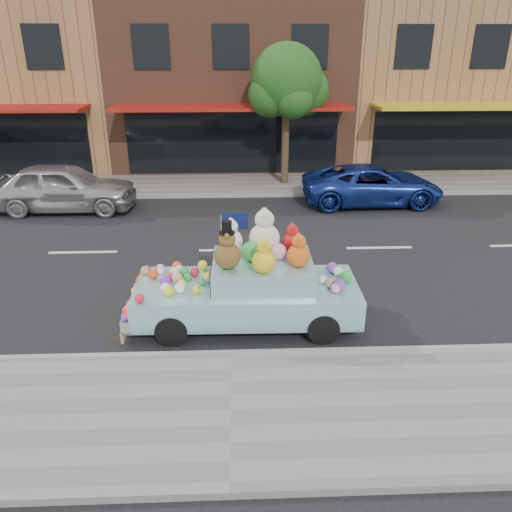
{
  "coord_description": "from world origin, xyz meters",
  "views": [
    {
      "loc": [
        0.14,
        -12.45,
        5.17
      ],
      "look_at": [
        0.5,
        -3.33,
        1.25
      ],
      "focal_mm": 35.0,
      "sensor_mm": 36.0,
      "label": 1
    }
  ],
  "objects_px": {
    "car_blue": "(372,185)",
    "street_tree": "(287,86)",
    "art_car": "(249,286)",
    "car_silver": "(64,187)"
  },
  "relations": [
    {
      "from": "car_blue",
      "to": "street_tree",
      "type": "bearing_deg",
      "value": 47.03
    },
    {
      "from": "street_tree",
      "to": "car_silver",
      "type": "distance_m",
      "value": 8.59
    },
    {
      "from": "car_blue",
      "to": "art_car",
      "type": "height_order",
      "value": "art_car"
    },
    {
      "from": "car_silver",
      "to": "car_blue",
      "type": "bearing_deg",
      "value": -87.27
    },
    {
      "from": "street_tree",
      "to": "car_blue",
      "type": "xyz_separation_m",
      "value": [
        2.77,
        -2.48,
        -3.03
      ]
    },
    {
      "from": "car_blue",
      "to": "art_car",
      "type": "distance_m",
      "value": 9.01
    },
    {
      "from": "car_silver",
      "to": "car_blue",
      "type": "height_order",
      "value": "car_silver"
    },
    {
      "from": "street_tree",
      "to": "car_silver",
      "type": "height_order",
      "value": "street_tree"
    },
    {
      "from": "street_tree",
      "to": "art_car",
      "type": "relative_size",
      "value": 1.16
    },
    {
      "from": "art_car",
      "to": "car_blue",
      "type": "bearing_deg",
      "value": 61.13
    }
  ]
}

